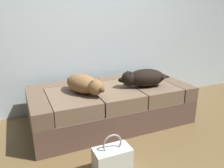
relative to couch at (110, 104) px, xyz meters
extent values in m
plane|color=brown|center=(0.00, -1.02, -0.23)|extent=(10.00, 10.00, 0.00)
cube|color=silver|center=(0.00, 0.65, 1.17)|extent=(6.40, 0.10, 2.80)
cube|color=brown|center=(0.00, 0.00, -0.08)|extent=(1.95, 0.96, 0.30)
cube|color=brown|center=(-0.88, 0.00, 0.15)|extent=(0.20, 0.96, 0.17)
cube|color=brown|center=(0.88, 0.00, 0.15)|extent=(0.20, 0.96, 0.17)
cube|color=brown|center=(0.00, 0.38, 0.15)|extent=(1.55, 0.20, 0.17)
cube|color=#77614A|center=(-0.52, -0.10, 0.15)|extent=(0.50, 0.74, 0.17)
cube|color=#77614A|center=(0.00, -0.10, 0.15)|extent=(0.50, 0.74, 0.17)
cube|color=#77614A|center=(0.52, -0.10, 0.15)|extent=(0.50, 0.74, 0.17)
ellipsoid|color=olive|center=(-0.37, -0.06, 0.34)|extent=(0.43, 0.53, 0.21)
sphere|color=olive|center=(-0.28, -0.26, 0.35)|extent=(0.17, 0.17, 0.17)
ellipsoid|color=brown|center=(-0.25, -0.33, 0.34)|extent=(0.10, 0.12, 0.06)
cone|color=brown|center=(-0.24, -0.24, 0.41)|extent=(0.04, 0.04, 0.05)
cone|color=brown|center=(-0.33, -0.28, 0.41)|extent=(0.04, 0.04, 0.05)
ellipsoid|color=olive|center=(-0.41, 0.15, 0.35)|extent=(0.18, 0.07, 0.05)
ellipsoid|color=black|center=(0.41, -0.15, 0.35)|extent=(0.51, 0.34, 0.22)
sphere|color=black|center=(0.19, -0.12, 0.35)|extent=(0.18, 0.18, 0.18)
ellipsoid|color=black|center=(0.11, -0.11, 0.34)|extent=(0.11, 0.08, 0.06)
cone|color=black|center=(0.18, -0.17, 0.42)|extent=(0.05, 0.05, 0.05)
cone|color=black|center=(0.20, -0.07, 0.42)|extent=(0.05, 0.05, 0.05)
ellipsoid|color=black|center=(0.62, -0.24, 0.36)|extent=(0.16, 0.18, 0.05)
cube|color=black|center=(0.90, 0.11, 0.25)|extent=(0.05, 0.15, 0.02)
cube|color=white|center=(-0.38, -0.91, -0.11)|extent=(0.32, 0.18, 0.24)
torus|color=#9CA39B|center=(-0.38, -0.91, 0.06)|extent=(0.18, 0.02, 0.18)
camera|label=1|loc=(-1.03, -2.39, 1.10)|focal=35.36mm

